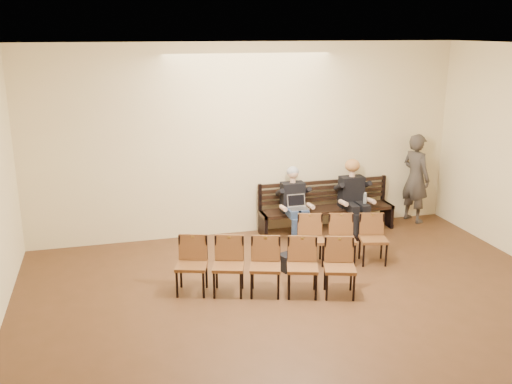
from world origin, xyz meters
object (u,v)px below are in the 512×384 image
bench (327,219)px  water_bottle (365,205)px  chair_row_front (342,240)px  laptop (299,209)px  bag (290,261)px  passerby (416,172)px  chair_row_back (265,267)px  seated_woman (353,198)px  seated_man (294,204)px

bench → water_bottle: bearing=-28.9°
chair_row_front → laptop: bearing=118.7°
bench → chair_row_front: 1.58m
bag → water_bottle: bearing=33.4°
water_bottle → bag: 2.26m
passerby → laptop: bearing=81.0°
bag → bench: bearing=51.5°
bench → passerby: size_ratio=1.28×
chair_row_front → chair_row_back: chair_row_back is taller
seated_woman → laptop: 1.17m
seated_man → chair_row_front: seated_man is taller
chair_row_front → water_bottle: bearing=65.0°
seated_man → chair_row_back: size_ratio=0.49×
bag → chair_row_back: 1.02m
seated_man → laptop: seated_man is taller
laptop → chair_row_back: 2.34m
seated_woman → passerby: size_ratio=0.64×
water_bottle → bag: water_bottle is taller
bag → passerby: passerby is taller
laptop → water_bottle: 1.29m
passerby → chair_row_front: (-2.24, -1.64, -0.61)m
laptop → chair_row_back: size_ratio=0.13×
water_bottle → chair_row_back: (-2.49, -1.97, -0.14)m
seated_woman → laptop: bearing=-170.6°
bag → seated_man: bearing=69.3°
chair_row_front → chair_row_back: (-1.52, -0.78, 0.02)m
laptop → chair_row_front: (0.33, -1.22, -0.17)m
chair_row_front → seated_woman: bearing=73.5°
water_bottle → bag: (-1.85, -1.22, -0.42)m
seated_man → seated_woman: 1.17m
seated_woman → chair_row_front: bearing=-120.3°
laptop → passerby: size_ratio=0.17×
bench → chair_row_back: 2.98m
seated_woman → bag: bearing=-140.0°
seated_man → chair_row_front: bearing=-76.2°
laptop → bench: bearing=20.1°
seated_woman → chair_row_front: 1.66m
seated_woman → water_bottle: size_ratio=5.97×
bench → chair_row_front: size_ratio=1.80×
chair_row_front → bag: bearing=-164.8°
water_bottle → chair_row_back: chair_row_back is taller
seated_man → seated_woman: (1.17, 0.00, 0.02)m
bag → passerby: (3.13, 1.66, 0.88)m
seated_woman → water_bottle: 0.27m
passerby → chair_row_back: bearing=104.5°
bench → bag: size_ratio=7.18×
chair_row_back → chair_row_front: bearing=44.4°
laptop → bag: (-0.56, -1.25, -0.44)m
seated_man → water_bottle: (1.31, -0.22, -0.07)m
seated_woman → bag: size_ratio=3.57×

